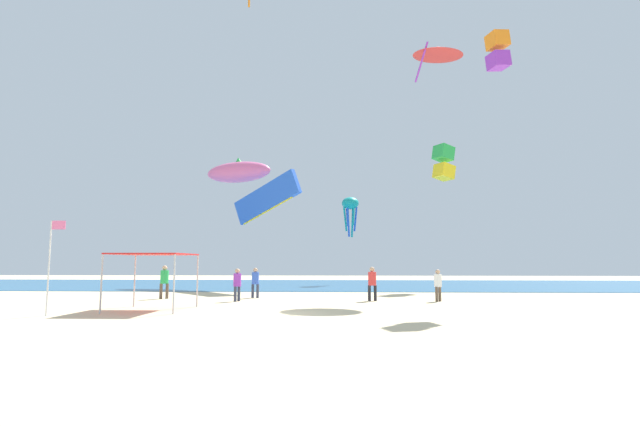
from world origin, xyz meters
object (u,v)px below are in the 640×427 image
(person_near_tent, at_px, (237,282))
(kite_parafoil_blue, at_px, (267,199))
(banner_flag, at_px, (51,258))
(kite_box_green, at_px, (444,163))
(canopy_tent, at_px, (154,256))
(kite_octopus_teal, at_px, (350,205))
(person_central, at_px, (255,280))
(kite_box_orange, at_px, (498,51))
(kite_delta_red, at_px, (438,51))
(person_far_shore, at_px, (438,283))
(person_leftmost, at_px, (372,281))
(kite_inflatable_pink, at_px, (238,172))
(person_rightmost, at_px, (164,279))

(person_near_tent, height_order, kite_parafoil_blue, kite_parafoil_blue)
(banner_flag, bearing_deg, kite_box_green, 43.76)
(canopy_tent, bearing_deg, kite_octopus_teal, 69.20)
(person_central, height_order, banner_flag, banner_flag)
(kite_octopus_teal, relative_size, kite_box_orange, 1.83)
(kite_box_green, relative_size, kite_delta_red, 0.61)
(person_far_shore, height_order, kite_box_green, kite_box_green)
(person_leftmost, xyz_separation_m, kite_inflatable_pink, (-10.98, 15.47, 9.15))
(person_near_tent, height_order, kite_box_green, kite_box_green)
(person_rightmost, bearing_deg, kite_box_orange, 144.81)
(person_leftmost, bearing_deg, kite_parafoil_blue, 114.51)
(banner_flag, relative_size, kite_delta_red, 0.80)
(kite_box_green, distance_m, kite_octopus_teal, 10.85)
(banner_flag, xyz_separation_m, kite_octopus_teal, (12.30, 26.41, 5.28))
(kite_octopus_teal, bearing_deg, person_near_tent, -54.64)
(banner_flag, bearing_deg, kite_delta_red, 35.54)
(person_far_shore, distance_m, banner_flag, 18.27)
(person_far_shore, height_order, kite_delta_red, kite_delta_red)
(person_central, xyz_separation_m, kite_delta_red, (11.76, 3.44, 15.47))
(person_near_tent, height_order, person_leftmost, person_leftmost)
(banner_flag, relative_size, kite_octopus_teal, 0.97)
(person_leftmost, distance_m, kite_delta_red, 17.07)
(person_central, height_order, kite_delta_red, kite_delta_red)
(person_near_tent, relative_size, person_central, 0.99)
(kite_inflatable_pink, bearing_deg, kite_delta_red, 165.62)
(person_near_tent, bearing_deg, person_rightmost, -83.30)
(kite_octopus_teal, bearing_deg, banner_flag, -61.21)
(person_near_tent, height_order, kite_inflatable_pink, kite_inflatable_pink)
(person_leftmost, xyz_separation_m, kite_parafoil_blue, (-7.50, 10.18, 5.96))
(kite_parafoil_blue, bearing_deg, person_leftmost, 158.55)
(kite_delta_red, relative_size, kite_inflatable_pink, 0.69)
(person_rightmost, distance_m, person_far_shore, 15.40)
(canopy_tent, xyz_separation_m, person_leftmost, (9.95, 5.27, -1.27))
(person_rightmost, xyz_separation_m, banner_flag, (-1.26, -8.62, 1.12))
(person_leftmost, bearing_deg, kite_box_orange, -17.70)
(person_near_tent, relative_size, kite_parafoil_blue, 0.30)
(person_far_shore, relative_size, kite_inflatable_pink, 0.25)
(kite_parafoil_blue, bearing_deg, banner_flag, 104.67)
(person_rightmost, bearing_deg, kite_inflatable_pink, -123.48)
(person_rightmost, height_order, banner_flag, banner_flag)
(person_leftmost, bearing_deg, banner_flag, -161.68)
(person_leftmost, distance_m, kite_box_orange, 14.37)
(person_near_tent, bearing_deg, kite_inflatable_pink, -141.25)
(kite_box_orange, bearing_deg, person_leftmost, 66.88)
(person_central, height_order, kite_box_green, kite_box_green)
(person_leftmost, distance_m, person_central, 7.00)
(kite_box_orange, bearing_deg, banner_flag, 91.72)
(canopy_tent, bearing_deg, kite_inflatable_pink, 92.82)
(canopy_tent, relative_size, kite_parafoil_blue, 0.54)
(person_rightmost, distance_m, kite_octopus_teal, 21.90)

